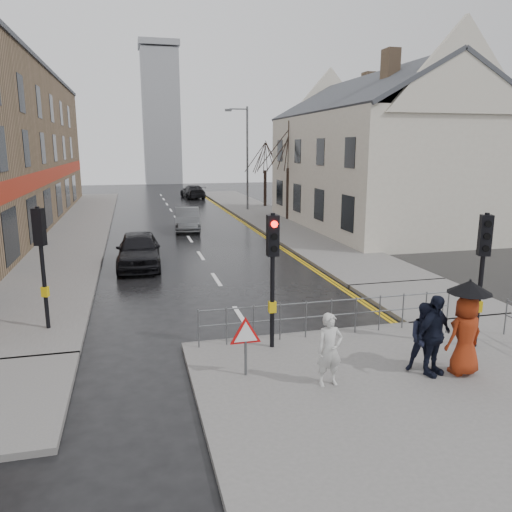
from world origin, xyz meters
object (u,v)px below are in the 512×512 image
pedestrian_with_umbrella (466,325)px  pedestrian_d (434,335)px  car_parked (139,250)px  car_mid (187,219)px  pedestrian_b (426,338)px  pedestrian_a (330,350)px

pedestrian_with_umbrella → pedestrian_d: size_ratio=1.17×
car_parked → car_mid: size_ratio=1.06×
pedestrian_d → car_mid: (-2.99, 21.74, -0.36)m
pedestrian_with_umbrella → car_mid: size_ratio=0.51×
pedestrian_b → car_parked: 13.76m
car_mid → pedestrian_d: bearing=-77.4°
pedestrian_b → car_mid: (-2.89, 21.60, -0.25)m
pedestrian_a → pedestrian_with_umbrella: bearing=-6.9°
pedestrian_a → car_mid: bearing=88.5°
pedestrian_a → car_parked: size_ratio=0.35×
pedestrian_b → pedestrian_with_umbrella: pedestrian_with_umbrella is taller
pedestrian_with_umbrella → pedestrian_d: pedestrian_with_umbrella is taller
pedestrian_d → car_parked: pedestrian_d is taller
pedestrian_with_umbrella → car_parked: pedestrian_with_umbrella is taller
pedestrian_a → pedestrian_d: bearing=-5.0°
pedestrian_with_umbrella → pedestrian_a: bearing=176.1°
pedestrian_a → pedestrian_with_umbrella: size_ratio=0.74×
pedestrian_a → pedestrian_b: size_ratio=0.98×
pedestrian_b → pedestrian_with_umbrella: 0.91m
car_parked → pedestrian_with_umbrella: bearing=-59.9°
pedestrian_d → pedestrian_with_umbrella: bearing=-31.0°
pedestrian_a → pedestrian_b: bearing=-1.5°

